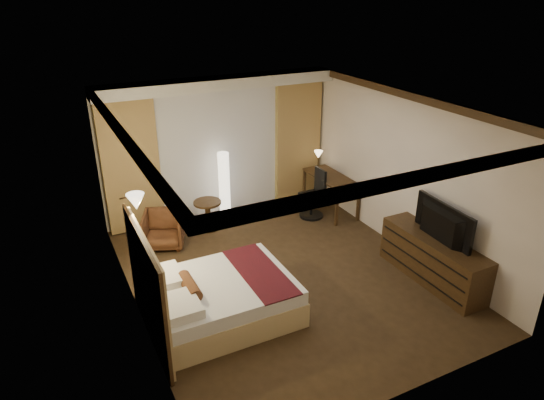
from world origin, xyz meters
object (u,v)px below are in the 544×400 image
side_table (208,215)px  desk (330,194)px  office_chair (312,194)px  armchair (163,228)px  bed (222,299)px  floor_lamp (224,186)px  television (438,219)px  dresser (433,259)px

side_table → desk: desk is taller
desk → office_chair: size_ratio=1.34×
armchair → side_table: armchair is taller
bed → floor_lamp: (1.18, 2.85, 0.40)m
bed → armchair: 2.32m
television → side_table: bearing=42.1°
bed → desk: desk is taller
side_table → television: 4.10m
floor_lamp → desk: size_ratio=1.04×
floor_lamp → dresser: floor_lamp is taller
television → armchair: bearing=53.2°
desk → floor_lamp: bearing=162.1°
floor_lamp → desk: floor_lamp is taller
bed → office_chair: bearing=38.4°
floor_lamp → office_chair: (1.54, -0.70, -0.19)m
bed → floor_lamp: floor_lamp is taller
side_table → armchair: bearing=-164.9°
dresser → floor_lamp: bearing=120.8°
office_chair → desk: bearing=5.9°
television → bed: bearing=83.2°
bed → television: bearing=-10.7°
bed → floor_lamp: bearing=67.6°
desk → television: size_ratio=1.11×
armchair → floor_lamp: (1.36, 0.54, 0.34)m
armchair → floor_lamp: size_ratio=0.50×
side_table → floor_lamp: floor_lamp is taller
bed → side_table: side_table is taller
desk → television: (0.02, -2.81, 0.69)m
armchair → television: size_ratio=0.58×
desk → television: 2.89m
armchair → desk: bearing=19.8°
armchair → television: (3.39, -2.92, 0.72)m
bed → desk: size_ratio=1.46×
side_table → office_chair: 2.05m
armchair → television: 4.53m
floor_lamp → desk: (2.01, -0.65, -0.31)m
bed → armchair: size_ratio=2.79×
armchair → floor_lamp: floor_lamp is taller
desk → office_chair: office_chair is taller
floor_lamp → desk: bearing=-17.9°
armchair → floor_lamp: 1.51m
bed → armchair: bearing=94.6°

